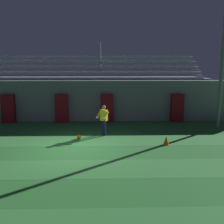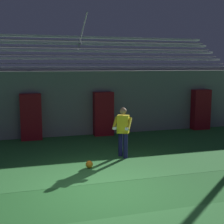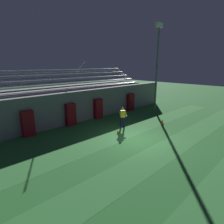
{
  "view_description": "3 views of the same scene",
  "coord_description": "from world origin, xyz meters",
  "px_view_note": "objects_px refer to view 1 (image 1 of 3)",
  "views": [
    {
      "loc": [
        1.39,
        -11.62,
        3.82
      ],
      "look_at": [
        1.81,
        3.51,
        1.13
      ],
      "focal_mm": 42.0,
      "sensor_mm": 36.0,
      "label": 1
    },
    {
      "loc": [
        -1.81,
        -7.04,
        3.04
      ],
      "look_at": [
        1.14,
        3.23,
        1.44
      ],
      "focal_mm": 50.0,
      "sensor_mm": 36.0,
      "label": 2
    },
    {
      "loc": [
        -9.75,
        -7.53,
        5.11
      ],
      "look_at": [
        0.24,
        2.71,
        1.46
      ],
      "focal_mm": 30.0,
      "sensor_mm": 36.0,
      "label": 3
    }
  ],
  "objects_px": {
    "padding_pillar_gate_right": "(107,108)",
    "floodlight_pole": "(224,32)",
    "padding_pillar_far_left": "(8,109)",
    "soccer_ball": "(79,137)",
    "traffic_cone": "(166,141)",
    "goalkeeper": "(104,118)",
    "padding_pillar_gate_left": "(62,109)",
    "padding_pillar_far_right": "(177,108)"
  },
  "relations": [
    {
      "from": "goalkeeper",
      "to": "soccer_ball",
      "type": "distance_m",
      "value": 1.74
    },
    {
      "from": "soccer_ball",
      "to": "traffic_cone",
      "type": "relative_size",
      "value": 0.52
    },
    {
      "from": "padding_pillar_far_right",
      "to": "floodlight_pole",
      "type": "distance_m",
      "value": 5.56
    },
    {
      "from": "padding_pillar_gate_right",
      "to": "traffic_cone",
      "type": "xyz_separation_m",
      "value": [
        2.84,
        -5.32,
        -0.74
      ]
    },
    {
      "from": "padding_pillar_gate_right",
      "to": "soccer_ball",
      "type": "relative_size",
      "value": 8.63
    },
    {
      "from": "padding_pillar_gate_right",
      "to": "goalkeeper",
      "type": "xyz_separation_m",
      "value": [
        -0.21,
        -3.4,
        0.01
      ]
    },
    {
      "from": "soccer_ball",
      "to": "traffic_cone",
      "type": "height_order",
      "value": "traffic_cone"
    },
    {
      "from": "padding_pillar_gate_right",
      "to": "goalkeeper",
      "type": "height_order",
      "value": "padding_pillar_gate_right"
    },
    {
      "from": "padding_pillar_gate_right",
      "to": "soccer_ball",
      "type": "distance_m",
      "value": 4.53
    },
    {
      "from": "padding_pillar_gate_left",
      "to": "goalkeeper",
      "type": "bearing_deg",
      "value": -50.03
    },
    {
      "from": "floodlight_pole",
      "to": "soccer_ball",
      "type": "bearing_deg",
      "value": -164.79
    },
    {
      "from": "padding_pillar_gate_left",
      "to": "floodlight_pole",
      "type": "relative_size",
      "value": 0.2
    },
    {
      "from": "padding_pillar_gate_left",
      "to": "padding_pillar_gate_right",
      "type": "distance_m",
      "value": 3.06
    },
    {
      "from": "padding_pillar_far_right",
      "to": "traffic_cone",
      "type": "bearing_deg",
      "value": -110.26
    },
    {
      "from": "goalkeeper",
      "to": "padding_pillar_far_right",
      "type": "bearing_deg",
      "value": 34.13
    },
    {
      "from": "padding_pillar_gate_right",
      "to": "floodlight_pole",
      "type": "relative_size",
      "value": 0.2
    },
    {
      "from": "padding_pillar_gate_right",
      "to": "goalkeeper",
      "type": "distance_m",
      "value": 3.41
    },
    {
      "from": "padding_pillar_gate_left",
      "to": "padding_pillar_far_left",
      "type": "distance_m",
      "value": 3.58
    },
    {
      "from": "padding_pillar_far_left",
      "to": "goalkeeper",
      "type": "xyz_separation_m",
      "value": [
        6.43,
        -3.4,
        0.01
      ]
    },
    {
      "from": "padding_pillar_far_right",
      "to": "soccer_ball",
      "type": "bearing_deg",
      "value": -146.53
    },
    {
      "from": "padding_pillar_gate_left",
      "to": "padding_pillar_far_left",
      "type": "height_order",
      "value": "same"
    },
    {
      "from": "padding_pillar_gate_right",
      "to": "floodlight_pole",
      "type": "bearing_deg",
      "value": -15.52
    },
    {
      "from": "padding_pillar_gate_right",
      "to": "traffic_cone",
      "type": "relative_size",
      "value": 4.52
    },
    {
      "from": "goalkeeper",
      "to": "padding_pillar_gate_right",
      "type": "bearing_deg",
      "value": 86.47
    },
    {
      "from": "padding_pillar_gate_right",
      "to": "padding_pillar_far_right",
      "type": "bearing_deg",
      "value": 0.0
    },
    {
      "from": "padding_pillar_gate_right",
      "to": "traffic_cone",
      "type": "height_order",
      "value": "padding_pillar_gate_right"
    },
    {
      "from": "padding_pillar_gate_left",
      "to": "traffic_cone",
      "type": "bearing_deg",
      "value": -42.03
    },
    {
      "from": "floodlight_pole",
      "to": "padding_pillar_far_right",
      "type": "bearing_deg",
      "value": 137.13
    },
    {
      "from": "traffic_cone",
      "to": "goalkeeper",
      "type": "bearing_deg",
      "value": 147.82
    },
    {
      "from": "padding_pillar_far_right",
      "to": "floodlight_pole",
      "type": "height_order",
      "value": "floodlight_pole"
    },
    {
      "from": "goalkeeper",
      "to": "padding_pillar_far_left",
      "type": "bearing_deg",
      "value": 152.13
    },
    {
      "from": "padding_pillar_gate_left",
      "to": "traffic_cone",
      "type": "distance_m",
      "value": 7.98
    },
    {
      "from": "goalkeeper",
      "to": "soccer_ball",
      "type": "xyz_separation_m",
      "value": [
        -1.31,
        -0.78,
        -0.84
      ]
    },
    {
      "from": "padding_pillar_gate_left",
      "to": "goalkeeper",
      "type": "xyz_separation_m",
      "value": [
        2.85,
        -3.4,
        0.01
      ]
    },
    {
      "from": "padding_pillar_gate_left",
      "to": "floodlight_pole",
      "type": "xyz_separation_m",
      "value": [
        9.92,
        -1.9,
        4.8
      ]
    },
    {
      "from": "padding_pillar_far_left",
      "to": "traffic_cone",
      "type": "relative_size",
      "value": 4.52
    },
    {
      "from": "padding_pillar_gate_left",
      "to": "goalkeeper",
      "type": "distance_m",
      "value": 4.44
    },
    {
      "from": "padding_pillar_gate_right",
      "to": "floodlight_pole",
      "type": "height_order",
      "value": "floodlight_pole"
    },
    {
      "from": "padding_pillar_far_left",
      "to": "padding_pillar_far_right",
      "type": "xyz_separation_m",
      "value": [
        11.45,
        0.0,
        0.0
      ]
    },
    {
      "from": "padding_pillar_far_left",
      "to": "floodlight_pole",
      "type": "relative_size",
      "value": 0.2
    },
    {
      "from": "padding_pillar_far_left",
      "to": "floodlight_pole",
      "type": "height_order",
      "value": "floodlight_pole"
    },
    {
      "from": "padding_pillar_far_right",
      "to": "padding_pillar_gate_right",
      "type": "bearing_deg",
      "value": 180.0
    }
  ]
}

